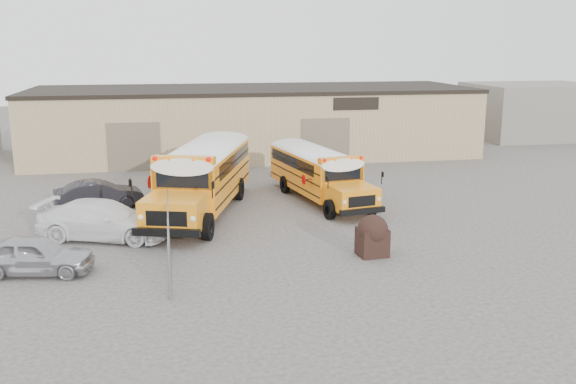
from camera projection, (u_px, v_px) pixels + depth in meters
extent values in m
plane|color=#45423F|center=(317.00, 234.00, 26.47)|extent=(120.00, 120.00, 0.00)
cube|color=tan|center=(253.00, 122.00, 45.11)|extent=(30.00, 10.00, 4.50)
cube|color=black|center=(253.00, 89.00, 44.59)|extent=(30.20, 10.20, 0.25)
cube|color=black|center=(356.00, 104.00, 40.99)|extent=(3.00, 0.08, 0.80)
cube|color=#6E604E|center=(134.00, 147.00, 39.05)|extent=(3.20, 0.08, 3.00)
cube|color=#6E604E|center=(325.00, 142.00, 41.18)|extent=(3.20, 0.08, 3.00)
cylinder|color=gray|center=(169.00, 273.00, 19.46)|extent=(0.07, 0.07, 1.80)
cylinder|color=gray|center=(169.00, 243.00, 22.33)|extent=(0.07, 0.07, 1.80)
cylinder|color=gray|center=(169.00, 220.00, 25.20)|extent=(0.07, 0.07, 1.80)
cylinder|color=gray|center=(168.00, 202.00, 28.08)|extent=(0.07, 0.07, 1.80)
cylinder|color=gray|center=(168.00, 187.00, 30.95)|extent=(0.07, 0.07, 1.80)
cylinder|color=gray|center=(168.00, 175.00, 33.82)|extent=(0.07, 0.07, 1.80)
cylinder|color=gray|center=(168.00, 165.00, 36.69)|extent=(0.07, 0.07, 1.80)
cylinder|color=gray|center=(168.00, 183.00, 27.88)|extent=(0.05, 18.00, 0.05)
cylinder|color=gray|center=(169.00, 221.00, 28.27)|extent=(0.05, 18.00, 0.05)
cube|color=gray|center=(168.00, 202.00, 28.08)|extent=(0.02, 18.00, 1.70)
cube|color=gray|center=(534.00, 111.00, 53.21)|extent=(10.00, 8.00, 4.40)
cube|color=orange|center=(233.00, 151.00, 36.67)|extent=(4.95, 8.59, 2.20)
cube|color=orange|center=(212.00, 178.00, 31.69)|extent=(2.95, 2.95, 1.24)
cube|color=black|center=(217.00, 152.00, 32.60)|extent=(2.13, 0.70, 0.81)
cube|color=white|center=(232.00, 129.00, 36.39)|extent=(4.97, 8.67, 0.43)
cube|color=orange|center=(218.00, 138.00, 32.69)|extent=(2.67, 1.28, 0.39)
sphere|color=#E50705|center=(195.00, 136.00, 32.54)|extent=(0.21, 0.21, 0.21)
sphere|color=#E50705|center=(238.00, 137.00, 32.30)|extent=(0.21, 0.21, 0.21)
sphere|color=orange|center=(207.00, 136.00, 32.48)|extent=(0.21, 0.21, 0.21)
sphere|color=orange|center=(226.00, 137.00, 32.37)|extent=(0.21, 0.21, 0.21)
cube|color=black|center=(206.00, 194.00, 30.58)|extent=(2.59, 0.99, 0.30)
cube|color=black|center=(246.00, 155.00, 40.91)|extent=(2.58, 0.97, 0.30)
cube|color=black|center=(233.00, 152.00, 36.69)|extent=(4.94, 8.45, 0.06)
cube|color=black|center=(234.00, 140.00, 36.85)|extent=(4.60, 7.37, 0.67)
cylinder|color=black|center=(188.00, 189.00, 32.09)|extent=(0.61, 1.16, 1.12)
cylinder|color=black|center=(238.00, 190.00, 31.81)|extent=(0.61, 1.16, 1.12)
cylinder|color=black|center=(218.00, 164.00, 38.64)|extent=(0.61, 1.16, 1.12)
cylinder|color=black|center=(259.00, 165.00, 38.36)|extent=(0.61, 1.16, 1.12)
cylinder|color=#BF0505|center=(189.00, 157.00, 34.14)|extent=(0.21, 0.58, 0.60)
cube|color=orange|center=(277.00, 154.00, 37.36)|extent=(3.42, 6.99, 1.81)
cube|color=orange|center=(306.00, 175.00, 33.54)|extent=(2.27, 2.27, 1.01)
cube|color=black|center=(299.00, 155.00, 34.23)|extent=(1.78, 0.39, 0.66)
cube|color=white|center=(277.00, 137.00, 37.13)|extent=(3.43, 7.06, 0.35)
cube|color=orange|center=(298.00, 144.00, 34.28)|extent=(2.20, 0.84, 0.32)
sphere|color=#E50705|center=(283.00, 144.00, 33.75)|extent=(0.18, 0.18, 0.18)
sphere|color=#E50705|center=(315.00, 142.00, 34.40)|extent=(0.18, 0.18, 0.18)
sphere|color=orange|center=(292.00, 143.00, 33.93)|extent=(0.18, 0.18, 0.18)
sphere|color=orange|center=(306.00, 142.00, 34.22)|extent=(0.18, 0.18, 0.18)
cube|color=black|center=(314.00, 186.00, 32.68)|extent=(2.16, 0.59, 0.25)
cube|color=black|center=(259.00, 158.00, 40.63)|extent=(2.15, 0.58, 0.25)
cube|color=black|center=(277.00, 155.00, 37.38)|extent=(3.43, 6.87, 0.05)
cube|color=black|center=(276.00, 145.00, 37.49)|extent=(3.25, 5.96, 0.55)
cylinder|color=black|center=(287.00, 185.00, 33.37)|extent=(0.41, 0.95, 0.92)
cylinder|color=black|center=(323.00, 182.00, 34.11)|extent=(0.41, 0.95, 0.92)
cylinder|color=black|center=(253.00, 167.00, 38.41)|extent=(0.41, 0.95, 0.92)
cylinder|color=black|center=(286.00, 164.00, 39.16)|extent=(0.41, 0.95, 0.92)
cylinder|color=#BF0505|center=(266.00, 161.00, 34.73)|extent=(0.12, 0.49, 0.49)
cube|color=black|center=(372.00, 242.00, 23.71)|extent=(1.13, 1.03, 1.04)
sphere|color=black|center=(373.00, 230.00, 23.60)|extent=(1.15, 1.15, 1.15)
imported|color=#B6B6BB|center=(35.00, 255.00, 21.80)|extent=(4.12, 2.18, 1.33)
imported|color=white|center=(104.00, 220.00, 25.74)|extent=(5.74, 3.79, 1.54)
imported|color=black|center=(99.00, 195.00, 30.43)|extent=(4.30, 2.21, 1.35)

